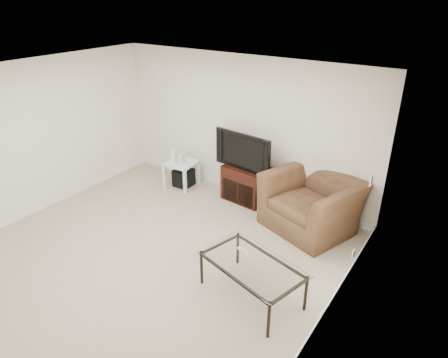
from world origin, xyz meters
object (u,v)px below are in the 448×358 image
Objects in this scene: subwoofer at (184,177)px; recliner at (312,195)px; tv_stand at (247,183)px; side_table at (182,174)px; television at (246,150)px; coffee_table at (251,280)px.

subwoofer is 0.25× the size of recliner.
tv_stand is 1.33m from side_table.
television is 0.83× the size of coffee_table.
television reaches higher than subwoofer.
side_table is at bearing -160.86° from recliner.
television is 1.38m from recliner.
recliner is at bearing -0.52° from subwoofer.
side_table is at bearing -164.52° from tv_stand.
subwoofer is (-1.28, -0.17, -0.79)m from television.
subwoofer is 0.26× the size of coffee_table.
tv_stand is at bearing 9.96° from side_table.
coffee_table is (0.04, -1.89, -0.33)m from recliner.
tv_stand is at bearing 9.15° from subwoofer.
subwoofer is (-1.28, -0.21, -0.14)m from tv_stand.
recliner reaches higher than subwoofer.
tv_stand is 2.52m from coffee_table.
television is 2.59m from coffee_table.
side_table is (-1.31, -0.23, -0.07)m from tv_stand.
side_table is at bearing -164.54° from television.
recliner is (1.31, -0.23, 0.26)m from tv_stand.
recliner is (2.62, 0.00, 0.33)m from side_table.
tv_stand is 1.31m from subwoofer.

